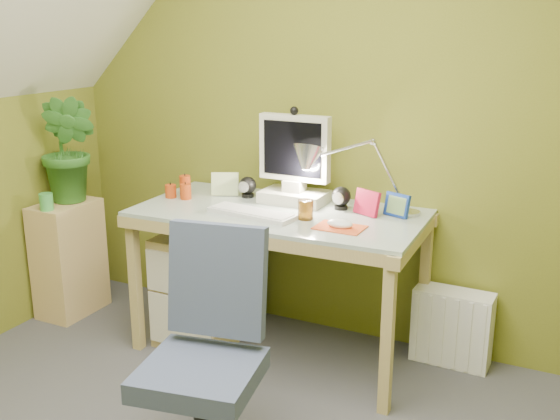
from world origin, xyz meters
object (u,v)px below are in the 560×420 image
at_px(desk, 279,282).
at_px(potted_plant, 70,149).
at_px(desk_lamp, 378,159).
at_px(monitor, 295,158).
at_px(side_ledge, 69,258).
at_px(task_chair, 200,373).
at_px(radiator, 452,327).

distance_m(desk, potted_plant, 1.44).
bearing_deg(potted_plant, desk_lamp, 8.07).
xyz_separation_m(monitor, side_ledge, (-1.33, -0.30, -0.67)).
bearing_deg(desk_lamp, potted_plant, -157.24).
bearing_deg(side_ledge, task_chair, -31.11).
relative_size(monitor, side_ledge, 0.69).
bearing_deg(side_ledge, radiator, 10.00).
height_order(side_ledge, task_chair, task_chair).
distance_m(side_ledge, task_chair, 1.77).
bearing_deg(desk_lamp, radiator, 26.89).
bearing_deg(task_chair, potted_plant, 136.90).
bearing_deg(potted_plant, desk, 3.01).
bearing_deg(desk, radiator, 15.77).
xyz_separation_m(monitor, potted_plant, (-1.30, -0.25, -0.02)).
distance_m(desk, desk_lamp, 0.82).
bearing_deg(potted_plant, radiator, 8.85).
relative_size(desk, radiator, 3.70).
relative_size(desk_lamp, side_ledge, 0.80).
xyz_separation_m(desk, desk_lamp, (0.45, 0.18, 0.66)).
bearing_deg(desk, task_chair, -81.79).
height_order(desk, potted_plant, potted_plant).
bearing_deg(desk, desk_lamp, 20.15).
distance_m(side_ledge, potted_plant, 0.65).
xyz_separation_m(monitor, radiator, (0.85, 0.09, -0.81)).
bearing_deg(monitor, task_chair, -81.91).
distance_m(desk_lamp, radiator, 0.94).
relative_size(desk, potted_plant, 2.32).
xyz_separation_m(task_chair, radiator, (0.67, 1.30, -0.24)).
distance_m(desk, radiator, 0.91).
bearing_deg(radiator, potted_plant, -169.61).
bearing_deg(desk_lamp, desk, -143.52).
bearing_deg(monitor, desk_lamp, -0.32).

